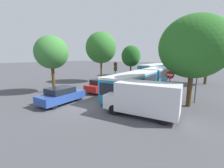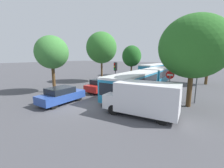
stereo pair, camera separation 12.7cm
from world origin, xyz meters
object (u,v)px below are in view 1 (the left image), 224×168
at_px(white_van, 144,98).
at_px(tree_right_mid, 209,48).
at_px(queued_car_red, 102,85).
at_px(queued_car_silver, 122,79).
at_px(traffic_light, 115,71).
at_px(articulated_bus, 145,79).
at_px(queued_car_blue, 61,95).
at_px(direction_sign_post, 197,74).
at_px(city_bus_rear, 154,69).
at_px(tree_left_mid, 101,48).
at_px(tree_left_near, 52,53).
at_px(no_entry_sign, 170,82).
at_px(tree_left_far, 131,56).
at_px(tree_right_near, 194,47).

distance_m(white_van, tree_right_mid, 17.07).
xyz_separation_m(queued_car_red, queued_car_silver, (-0.27, 5.31, -0.01)).
distance_m(queued_car_red, traffic_light, 2.51).
xyz_separation_m(articulated_bus, queued_car_blue, (-3.89, -9.25, -0.65)).
bearing_deg(direction_sign_post, white_van, 65.17).
relative_size(city_bus_rear, tree_left_mid, 1.44).
xyz_separation_m(city_bus_rear, queued_car_red, (0.17, -18.88, -0.65)).
height_order(direction_sign_post, tree_left_near, tree_left_near).
bearing_deg(no_entry_sign, direction_sign_post, 120.57).
relative_size(queued_car_silver, no_entry_sign, 1.48).
bearing_deg(tree_left_far, tree_left_mid, -91.12).
relative_size(queued_car_silver, tree_left_mid, 0.53).
relative_size(queued_car_silver, traffic_light, 1.23).
bearing_deg(queued_car_blue, white_van, -79.20).
bearing_deg(tree_right_near, direction_sign_post, 75.20).
xyz_separation_m(queued_car_blue, white_van, (6.97, 1.41, 0.52)).
relative_size(tree_left_mid, tree_left_far, 1.23).
relative_size(tree_left_mid, tree_right_near, 1.10).
bearing_deg(queued_car_red, tree_left_mid, 37.62).
relative_size(city_bus_rear, tree_right_mid, 1.34).
distance_m(queued_car_silver, tree_right_near, 11.65).
height_order(no_entry_sign, tree_left_far, tree_left_far).
xyz_separation_m(direction_sign_post, tree_left_mid, (-13.83, 4.45, 2.81)).
distance_m(queued_car_red, no_entry_sign, 7.65).
xyz_separation_m(queued_car_silver, tree_left_near, (-3.96, -8.62, 3.63)).
distance_m(queued_car_blue, tree_left_near, 5.95).
bearing_deg(queued_car_red, tree_right_near, -92.04).
distance_m(queued_car_blue, tree_left_mid, 12.69).
height_order(queued_car_blue, direction_sign_post, direction_sign_post).
bearing_deg(direction_sign_post, tree_left_far, -44.53).
height_order(city_bus_rear, tree_right_near, tree_right_near).
bearing_deg(direction_sign_post, city_bus_rear, -59.49).
distance_m(traffic_light, tree_right_mid, 14.72).
bearing_deg(queued_car_silver, articulated_bus, -111.98).
xyz_separation_m(no_entry_sign, tree_right_mid, (2.25, 12.32, 3.31)).
xyz_separation_m(no_entry_sign, tree_left_mid, (-11.89, 5.59, 3.49)).
xyz_separation_m(tree_left_near, tree_right_mid, (14.05, 15.52, 0.82)).
bearing_deg(tree_right_near, queued_car_silver, 149.57).
relative_size(tree_left_near, tree_left_far, 0.99).
height_order(queued_car_red, no_entry_sign, no_entry_sign).
bearing_deg(tree_left_near, tree_right_mid, 47.85).
xyz_separation_m(direction_sign_post, tree_left_near, (-13.73, -4.35, 1.81)).
xyz_separation_m(white_van, traffic_light, (-5.11, 4.31, 1.26)).
bearing_deg(city_bus_rear, queued_car_silver, -178.39).
bearing_deg(traffic_light, tree_right_near, 104.33).
xyz_separation_m(direction_sign_post, tree_right_near, (-0.34, -1.27, 2.17)).
height_order(queued_car_red, traffic_light, traffic_light).
xyz_separation_m(articulated_bus, tree_left_far, (-7.93, 11.72, 2.74)).
bearing_deg(tree_right_mid, articulated_bus, -125.29).
bearing_deg(tree_left_mid, tree_left_far, 88.88).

